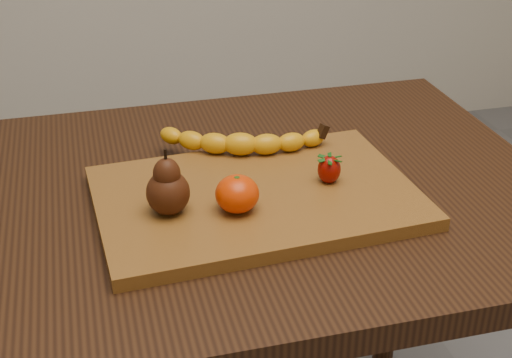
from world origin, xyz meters
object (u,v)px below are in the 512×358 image
object	(u,v)px
table	(225,243)
pear	(167,182)
cutting_board	(256,197)
mandarin	(237,194)

from	to	relation	value
table	pear	world-z (taller)	pear
cutting_board	mandarin	distance (m)	0.07
cutting_board	pear	distance (m)	0.14
cutting_board	mandarin	world-z (taller)	mandarin
table	pear	xyz separation A→B (m)	(-0.09, -0.08, 0.16)
cutting_board	mandarin	bearing A→B (deg)	-133.80
table	mandarin	size ratio (longest dim) A/B	16.69
table	mandarin	world-z (taller)	mandarin
table	cutting_board	distance (m)	0.13
pear	table	bearing A→B (deg)	40.49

